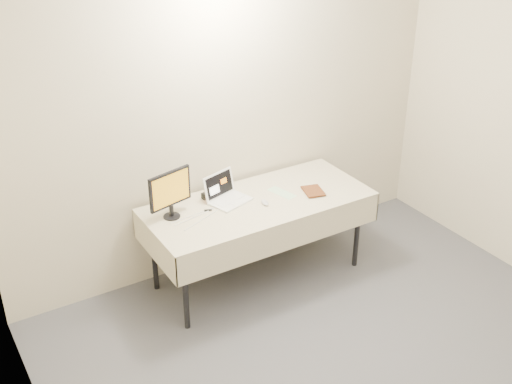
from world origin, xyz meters
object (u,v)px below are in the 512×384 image
laptop (226,194)px  monitor (170,191)px  table (258,208)px  book (305,182)px

laptop → monitor: bearing=165.7°
laptop → monitor: monitor is taller
table → laptop: (-0.22, 0.15, 0.12)m
table → laptop: 0.29m
book → laptop: bearing=174.5°
monitor → table: bearing=-24.2°
monitor → book: bearing=-25.0°
table → book: (0.39, -0.09, 0.17)m
table → monitor: 0.78m
table → book: book is taller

